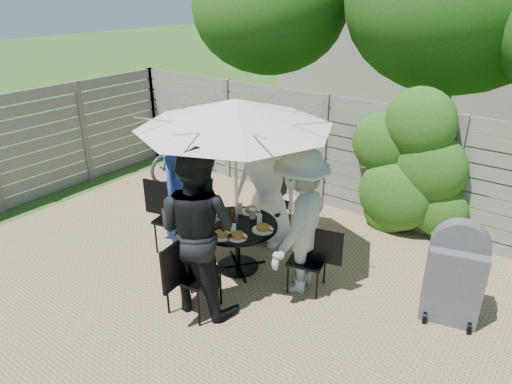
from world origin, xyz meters
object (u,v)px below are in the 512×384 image
Objects in this scene: glass_front at (233,230)px; plate_extra at (237,236)px; bbq_grill at (454,275)px; glass_back at (240,209)px; coffee_cup at (252,214)px; bicycle at (190,153)px; chair_right at (308,271)px; plate_front at (222,235)px; chair_front at (193,288)px; glass_left at (215,218)px; person_front at (197,230)px; plate_back at (251,210)px; chair_back at (271,217)px; plate_right at (263,229)px; patio_table at (237,237)px; plate_left at (213,216)px; person_back at (267,181)px; person_left at (181,192)px; person_right at (299,222)px; umbrella at (235,113)px; chair_left at (176,231)px; syrup_jug at (235,215)px; glass_right at (259,220)px.

plate_extra is at bearing -19.59° from glass_front.
glass_back is at bearing 174.59° from bbq_grill.
coffee_cup is 3.24m from bicycle.
chair_right is 1.11m from plate_front.
glass_left is at bearing 18.13° from chair_front.
plate_back is (-0.18, 1.18, -0.29)m from person_front.
chair_front is at bearing -81.36° from plate_front.
chair_back is at bearing -11.71° from bicycle.
plate_right is at bearing 67.72° from plate_extra.
patio_table is 1.14× the size of chair_back.
plate_back is (-1.01, 0.21, 0.42)m from chair_right.
bicycle reaches higher than coffee_cup.
chair_right is 1.39m from plate_left.
glass_front is at bearing -84.50° from person_back.
person_back reaches higher than plate_left.
person_back is 7.07× the size of plate_left.
person_right is (1.64, 0.25, -0.02)m from person_left.
bbq_grill is (2.31, 1.48, -0.44)m from person_front.
umbrella is 1.41× the size of person_back.
person_left is 13.00× the size of glass_back.
chair_front reaches higher than plate_right.
person_right is 7.40× the size of plate_extra.
person_front is at bearing -44.82° from chair_left.
coffee_cup is (0.31, 0.38, -0.01)m from glass_left.
chair_back is at bearing 98.66° from plate_front.
plate_back is at bearing 87.73° from syrup_jug.
chair_back reaches higher than chair_left.
plate_left is 0.15m from glass_left.
plate_right is (-0.46, -0.07, -0.21)m from person_right.
syrup_jug is at bearing -86.28° from person_left.
chair_right is at bearing 8.82° from plate_right.
chair_front reaches higher than coffee_cup.
person_front is at bearing 35.01° from chair_right.
plate_front is 2.60m from bbq_grill.
person_front reaches higher than glass_left.
chair_back is 2.72m from bicycle.
umbrella is 1.32m from syrup_jug.
patio_table is at bearing 129.65° from plate_extra.
chair_front is 3.87× the size of plate_left.
person_front is at bearing -81.32° from umbrella.
chair_back is at bearing -90.02° from person_front.
coffee_cup reaches higher than patio_table.
chair_back is 2.61m from bbq_grill.
plate_back is 1.00× the size of plate_left.
glass_back is 1.00× the size of glass_right.
bbq_grill reaches higher than plate_extra.
umbrella reaches higher than coffee_cup.
bbq_grill is at bearing 14.37° from plate_left.
umbrella is at bearing 120.68° from glass_front.
glass_left is (-0.10, -1.10, 0.42)m from chair_back.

